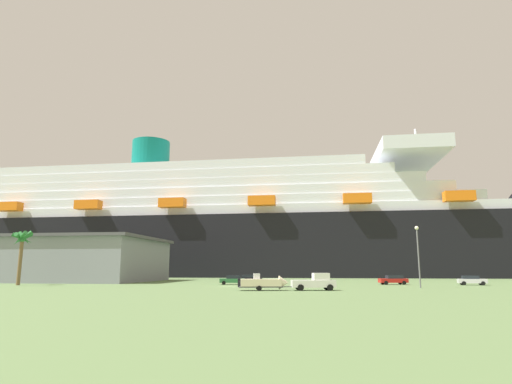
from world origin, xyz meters
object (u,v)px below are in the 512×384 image
object	(u,v)px
parked_car_silver_sedan	(472,280)
parked_car_red_hatchback	(393,280)
parked_car_black_coupe	(249,279)
parked_car_green_wagon	(232,280)
street_lamp	(418,248)
pickup_truck	(315,282)
cruise_ship	(230,231)
small_boat_on_trailer	(266,283)
palm_tree	(22,243)

from	to	relation	value
parked_car_silver_sedan	parked_car_red_hatchback	bearing A→B (deg)	173.21
parked_car_black_coupe	parked_car_green_wagon	xyz separation A→B (m)	(-2.35, -7.19, -0.00)
street_lamp	pickup_truck	bearing A→B (deg)	-154.62
street_lamp	parked_car_green_wagon	bearing A→B (deg)	158.70
cruise_ship	small_boat_on_trailer	distance (m)	91.35
palm_tree	parked_car_red_hatchback	xyz separation A→B (m)	(63.47, 7.12, -6.18)
small_boat_on_trailer	parked_car_red_hatchback	size ratio (longest dim) A/B	1.45
palm_tree	parked_car_green_wagon	xyz separation A→B (m)	(35.53, 5.16, -6.18)
pickup_truck	parked_car_black_coupe	bearing A→B (deg)	112.67
parked_car_silver_sedan	parked_car_black_coupe	bearing A→B (deg)	170.01
parked_car_red_hatchback	parked_car_black_coupe	size ratio (longest dim) A/B	1.02
street_lamp	parked_car_silver_sedan	world-z (taller)	street_lamp
palm_tree	street_lamp	size ratio (longest dim) A/B	1.03
cruise_ship	parked_car_red_hatchback	distance (m)	78.60
cruise_ship	palm_tree	xyz separation A→B (m)	(-25.87, -74.58, -8.44)
small_boat_on_trailer	palm_tree	bearing A→B (deg)	161.54
parked_car_red_hatchback	parked_car_green_wagon	world-z (taller)	same
parked_car_red_hatchback	palm_tree	bearing A→B (deg)	-173.60
pickup_truck	street_lamp	world-z (taller)	street_lamp
small_boat_on_trailer	parked_car_black_coupe	world-z (taller)	small_boat_on_trailer
pickup_truck	street_lamp	size ratio (longest dim) A/B	0.65
pickup_truck	street_lamp	bearing A→B (deg)	25.38
small_boat_on_trailer	parked_car_silver_sedan	size ratio (longest dim) A/B	1.54
palm_tree	parked_car_red_hatchback	bearing A→B (deg)	6.40
small_boat_on_trailer	parked_car_red_hatchback	world-z (taller)	small_boat_on_trailer
parked_car_red_hatchback	parked_car_green_wagon	bearing A→B (deg)	-175.98
small_boat_on_trailer	parked_car_black_coupe	bearing A→B (deg)	99.44
cruise_ship	parked_car_green_wagon	distance (m)	71.60
pickup_truck	small_boat_on_trailer	xyz separation A→B (m)	(-6.31, -0.81, -0.08)
pickup_truck	parked_car_black_coupe	distance (m)	27.80
parked_car_green_wagon	parked_car_silver_sedan	world-z (taller)	same
parked_car_red_hatchback	parked_car_black_coupe	bearing A→B (deg)	168.46
cruise_ship	street_lamp	xyz separation A→B (m)	(38.19, -80.55, -9.74)
street_lamp	parked_car_red_hatchback	size ratio (longest dim) A/B	1.80
palm_tree	parked_car_black_coupe	xyz separation A→B (m)	(37.88, 12.34, -6.18)
parked_car_silver_sedan	pickup_truck	bearing A→B (deg)	-145.38
palm_tree	parked_car_red_hatchback	size ratio (longest dim) A/B	1.85
parked_car_red_hatchback	parked_car_black_coupe	distance (m)	26.11
pickup_truck	parked_car_red_hatchback	distance (m)	25.27
pickup_truck	street_lamp	distance (m)	17.74
small_boat_on_trailer	parked_car_green_wagon	bearing A→B (deg)	109.32
parked_car_black_coupe	small_boat_on_trailer	bearing A→B (deg)	-80.56
parked_car_black_coupe	parked_car_green_wagon	bearing A→B (deg)	-108.14
pickup_truck	small_boat_on_trailer	bearing A→B (deg)	-172.71
parked_car_red_hatchback	parked_car_green_wagon	xyz separation A→B (m)	(-27.94, -1.97, -0.00)
small_boat_on_trailer	parked_car_black_coupe	xyz separation A→B (m)	(-4.40, 26.46, -0.13)
parked_car_silver_sedan	small_boat_on_trailer	bearing A→B (deg)	-149.66
parked_car_red_hatchback	parked_car_silver_sedan	distance (m)	12.64
palm_tree	parked_car_green_wagon	bearing A→B (deg)	8.26
street_lamp	parked_car_red_hatchback	xyz separation A→B (m)	(-0.59, 13.09, -4.88)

